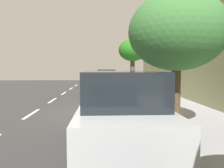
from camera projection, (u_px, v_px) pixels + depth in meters
name	position (u px, v px, depth m)	size (l,w,h in m)	color
ground	(98.00, 113.00, 10.31)	(57.78, 57.78, 0.00)	#323232
sidewalk	(175.00, 111.00, 10.46)	(3.66, 36.11, 0.13)	#9B979F
curb_edge	(135.00, 111.00, 10.37)	(0.16, 36.11, 0.13)	gray
lane_stripe_centre	(32.00, 114.00, 10.02)	(0.14, 35.80, 0.01)	white
lane_stripe_bike_edge	(103.00, 112.00, 10.32)	(0.12, 36.11, 0.01)	white
building_facade	(220.00, 55.00, 10.36)	(0.50, 36.11, 5.33)	gray
parked_suv_silver_second	(120.00, 110.00, 5.45)	(2.00, 4.71, 1.99)	#B7BABF
parked_pickup_tan_mid	(107.00, 80.00, 21.61)	(2.27, 5.41, 1.95)	tan
bicycle_at_curb	(123.00, 101.00, 11.38)	(1.60, 0.74, 0.73)	black
cyclist_with_backpack	(128.00, 89.00, 10.90)	(0.48, 0.60, 1.75)	#C6B284
street_tree_mid_block	(177.00, 33.00, 7.02)	(3.10, 3.10, 4.31)	#4C3926
street_tree_far_end	(133.00, 51.00, 17.41)	(2.20, 2.20, 4.24)	#49412B
pedestrian_on_phone	(145.00, 80.00, 20.28)	(0.61, 0.31, 1.59)	black
fire_hydrant	(153.00, 108.00, 8.42)	(0.22, 0.22, 0.84)	red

